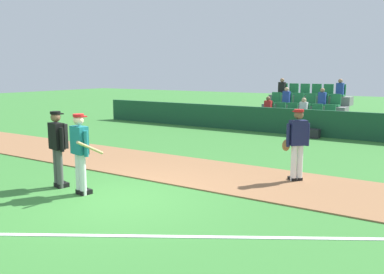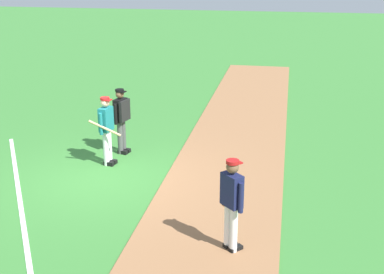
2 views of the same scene
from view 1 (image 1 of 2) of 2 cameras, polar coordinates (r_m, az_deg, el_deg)
ground_plane at (r=8.88m, az=-10.44°, el=-8.42°), size 80.00×80.00×0.00m
infield_dirt_path at (r=11.05m, az=-0.25°, el=-4.68°), size 28.00×2.79×0.03m
foul_line_chalk at (r=6.85m, az=5.74°, el=-13.68°), size 10.35×6.24×0.01m
dugout_fence at (r=17.84m, az=13.36°, el=2.12°), size 20.00×0.16×1.09m
stadium_bleachers at (r=19.60m, az=15.18°, el=2.92°), size 3.90×2.95×2.30m
batter_teal_jersey at (r=9.11m, az=-15.24°, el=-1.85°), size 0.63×0.80×1.76m
umpire_home_plate at (r=9.82m, az=-18.10°, el=-1.02°), size 0.58×0.37×1.76m
runner_navy_jersey at (r=10.14m, az=14.35°, el=-0.75°), size 0.56×0.50×1.76m
equipment_bag at (r=17.17m, az=15.80°, el=0.53°), size 0.90×0.36×0.36m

